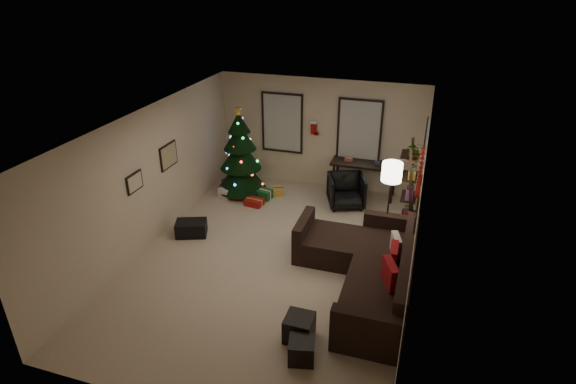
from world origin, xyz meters
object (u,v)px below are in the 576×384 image
object	(u,v)px
christmas_tree	(241,158)
bookshelf	(410,191)
desk_chair	(346,191)
desk	(365,167)
sofa	(367,269)

from	to	relation	value
christmas_tree	bookshelf	world-z (taller)	christmas_tree
desk_chair	bookshelf	size ratio (longest dim) A/B	0.38
christmas_tree	desk	distance (m)	2.95
sofa	desk_chair	bearing A→B (deg)	108.27
christmas_tree	bookshelf	bearing A→B (deg)	-10.44
sofa	desk_chair	size ratio (longest dim) A/B	4.14
bookshelf	sofa	bearing A→B (deg)	-104.20
christmas_tree	bookshelf	xyz separation A→B (m)	(3.98, -0.73, 0.04)
desk	bookshelf	xyz separation A→B (m)	(1.13, -1.47, 0.21)
christmas_tree	sofa	bearing A→B (deg)	-37.97
desk_chair	sofa	bearing A→B (deg)	-92.32
desk	desk_chair	bearing A→B (deg)	-114.52
sofa	desk	world-z (taller)	sofa
christmas_tree	desk	bearing A→B (deg)	14.45
christmas_tree	desk	world-z (taller)	christmas_tree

